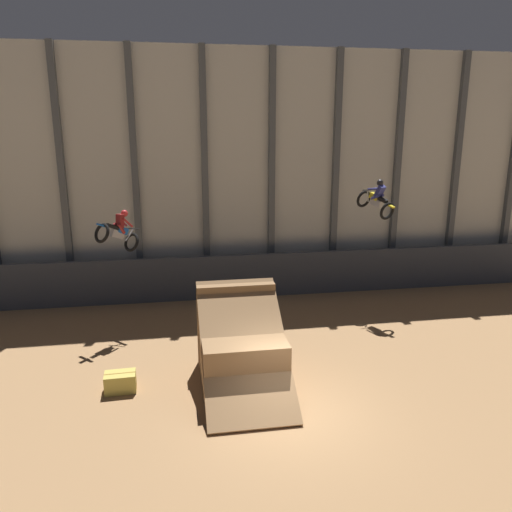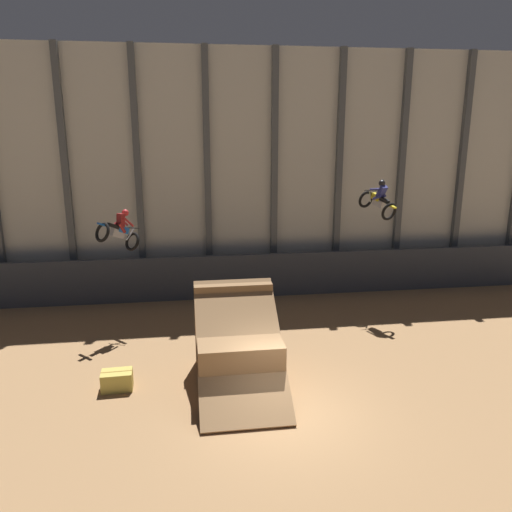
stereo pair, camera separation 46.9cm
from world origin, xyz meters
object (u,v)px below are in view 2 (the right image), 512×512
Objects in this scene: rider_bike_left_air at (119,231)px; hay_bale_trackside at (117,380)px; dirt_ramp at (237,348)px; rider_bike_right_air at (379,200)px.

hay_bale_trackside is (0.26, -4.69, -3.57)m from rider_bike_left_air.
rider_bike_right_air is (6.32, 5.13, 3.69)m from dirt_ramp.
rider_bike_left_air is (-3.87, 4.50, 2.84)m from dirt_ramp.
rider_bike_left_air reaches higher than hay_bale_trackside.
dirt_ramp is at bearing -162.75° from rider_bike_right_air.
dirt_ramp is at bearing 3.02° from hay_bale_trackside.
hay_bale_trackside is (-3.61, -0.19, -0.72)m from dirt_ramp.
rider_bike_right_air is (10.18, 0.63, 0.84)m from rider_bike_left_air.
rider_bike_right_air is at bearing 39.06° from dirt_ramp.
rider_bike_right_air reaches higher than rider_bike_left_air.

